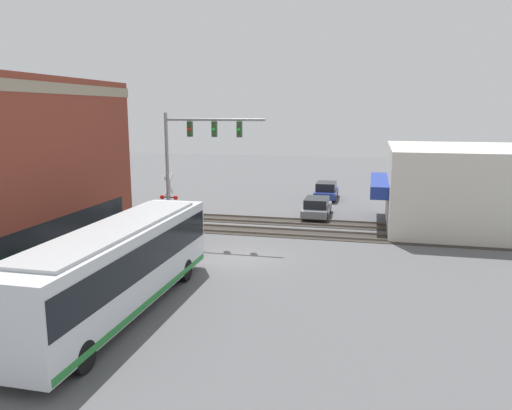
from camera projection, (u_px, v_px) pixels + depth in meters
ground_plane at (243, 259)px, 26.10m from camera, size 120.00×120.00×0.00m
shop_building at (461, 187)px, 33.08m from camera, size 10.97×10.75×5.29m
city_bus at (118, 265)px, 18.81m from camera, size 12.30×2.59×3.40m
traffic_signal_gantry at (194, 147)px, 29.53m from camera, size 0.42×6.15×7.51m
crossing_signal at (169, 197)px, 31.10m from camera, size 1.41×1.18×3.81m
rail_track_near at (267, 231)px, 31.83m from camera, size 2.60×60.00×0.15m
rail_track_far at (276, 221)px, 34.89m from camera, size 2.60×60.00×0.15m
parked_car_grey at (317, 208)px, 36.33m from camera, size 4.54×1.82×1.41m
parked_car_blue at (326, 191)px, 43.47m from camera, size 4.45×1.82×1.51m
pedestrian_at_crossing at (177, 218)px, 31.39m from camera, size 0.34×0.34×1.86m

